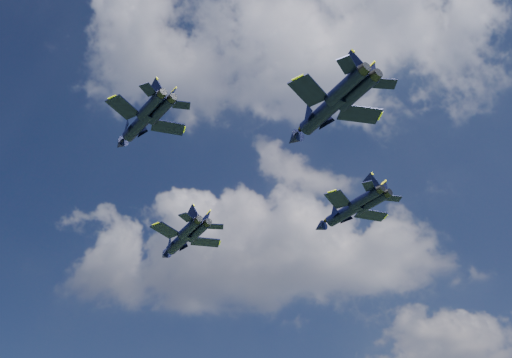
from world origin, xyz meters
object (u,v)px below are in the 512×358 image
object	(u,v)px
jet_right	(343,214)
jet_left	(137,126)
jet_lead	(179,242)
jet_slot	(321,115)

from	to	relation	value
jet_right	jet_left	bearing A→B (deg)	177.25
jet_lead	jet_left	size ratio (longest dim) A/B	1.10
jet_left	jet_slot	size ratio (longest dim) A/B	0.79
jet_right	jet_slot	size ratio (longest dim) A/B	0.90
jet_slot	jet_right	bearing A→B (deg)	44.07
jet_left	jet_slot	distance (m)	23.73
jet_left	jet_right	distance (m)	35.86
jet_lead	jet_slot	bearing A→B (deg)	-85.14
jet_right	jet_slot	world-z (taller)	jet_slot
jet_lead	jet_right	xyz separation A→B (m)	(26.21, 0.18, 2.91)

